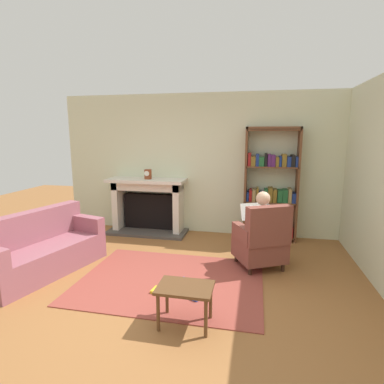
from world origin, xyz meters
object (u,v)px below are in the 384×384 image
fireplace (149,203)px  bookshelf (271,189)px  mantel_clock (148,174)px  sofa_floral (42,250)px  seated_reader (259,225)px  armchair_reading (262,241)px  side_table (185,292)px

fireplace → bookshelf: bookshelf is taller
mantel_clock → sofa_floral: bearing=-114.2°
mantel_clock → bookshelf: size_ratio=0.09×
bookshelf → seated_reader: bookshelf is taller
fireplace → armchair_reading: bearing=-31.4°
bookshelf → sofa_floral: size_ratio=1.13×
mantel_clock → side_table: (1.38, -2.79, -0.82)m
seated_reader → sofa_floral: (-2.99, -0.85, -0.30)m
seated_reader → sofa_floral: bearing=-11.4°
fireplace → mantel_clock: size_ratio=8.41×
fireplace → sofa_floral: 2.27m
mantel_clock → seated_reader: bearing=-28.3°
armchair_reading → seated_reader: bearing=-90.0°
sofa_floral → fireplace: bearing=-7.4°
bookshelf → seated_reader: bearing=-99.4°
armchair_reading → mantel_clock: bearing=-57.1°
seated_reader → sofa_floral: seated_reader is taller
armchair_reading → sofa_floral: 3.14m
fireplace → bookshelf: (2.35, 0.03, 0.38)m
seated_reader → side_table: 1.82m
side_table → seated_reader: bearing=66.6°
mantel_clock → armchair_reading: mantel_clock is taller
sofa_floral → side_table: bearing=-94.8°
armchair_reading → sofa_floral: armchair_reading is taller
armchair_reading → side_table: bearing=36.3°
fireplace → armchair_reading: 2.58m
mantel_clock → seated_reader: mantel_clock is taller
mantel_clock → seated_reader: (2.10, -1.13, -0.55)m
fireplace → seated_reader: seated_reader is taller
seated_reader → bookshelf: bearing=-126.6°
mantel_clock → sofa_floral: mantel_clock is taller
fireplace → seated_reader: (2.14, -1.24, 0.05)m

